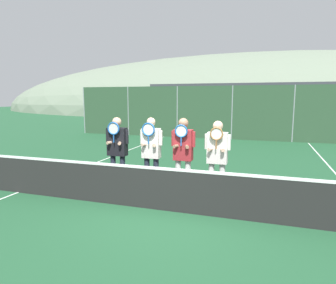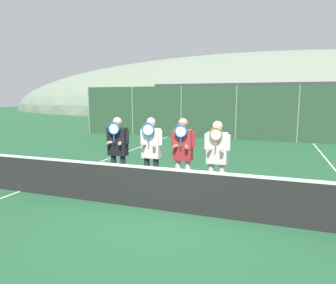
{
  "view_description": "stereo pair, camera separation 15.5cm",
  "coord_description": "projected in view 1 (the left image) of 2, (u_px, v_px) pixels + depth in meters",
  "views": [
    {
      "loc": [
        1.81,
        -5.59,
        2.32
      ],
      "look_at": [
        -0.4,
        1.12,
        1.26
      ],
      "focal_mm": 32.0,
      "sensor_mm": 36.0,
      "label": 1
    },
    {
      "loc": [
        1.96,
        -5.54,
        2.32
      ],
      "look_at": [
        -0.4,
        1.12,
        1.26
      ],
      "focal_mm": 32.0,
      "sensor_mm": 36.0,
      "label": 2
    }
  ],
  "objects": [
    {
      "name": "fence_back",
      "position": [
        232.0,
        113.0,
        16.43
      ],
      "size": [
        18.89,
        0.06,
        2.96
      ],
      "color": "gray",
      "rests_on": "ground_plane"
    },
    {
      "name": "player_center_right",
      "position": [
        183.0,
        151.0,
        6.84
      ],
      "size": [
        0.56,
        0.34,
        1.86
      ],
      "color": "white",
      "rests_on": "ground_plane"
    },
    {
      "name": "player_leftmost",
      "position": [
        117.0,
        147.0,
        7.45
      ],
      "size": [
        0.62,
        0.34,
        1.83
      ],
      "color": "#232838",
      "rests_on": "ground_plane"
    },
    {
      "name": "player_center_left",
      "position": [
        151.0,
        149.0,
        7.12
      ],
      "size": [
        0.56,
        0.34,
        1.85
      ],
      "color": "#232838",
      "rests_on": "ground_plane"
    },
    {
      "name": "player_rightmost",
      "position": [
        217.0,
        154.0,
        6.62
      ],
      "size": [
        0.57,
        0.34,
        1.81
      ],
      "color": "white",
      "rests_on": "ground_plane"
    },
    {
      "name": "car_center",
      "position": [
        317.0,
        120.0,
        17.76
      ],
      "size": [
        4.65,
        2.02,
        1.89
      ],
      "color": "navy",
      "rests_on": "ground_plane"
    },
    {
      "name": "car_far_left",
      "position": [
        157.0,
        118.0,
        20.94
      ],
      "size": [
        4.66,
        1.96,
        1.69
      ],
      "color": "#285638",
      "rests_on": "ground_plane"
    },
    {
      "name": "tennis_net",
      "position": [
        169.0,
        189.0,
        6.09
      ],
      "size": [
        10.53,
        0.09,
        1.01
      ],
      "color": "gray",
      "rests_on": "ground_plane"
    },
    {
      "name": "ground_plane",
      "position": [
        169.0,
        211.0,
        6.16
      ],
      "size": [
        120.0,
        120.0,
        0.0
      ],
      "primitive_type": "plane",
      "color": "#1E4C2D"
    },
    {
      "name": "hill_distant",
      "position": [
        256.0,
        110.0,
        53.74
      ],
      "size": [
        97.82,
        54.35,
        19.02
      ],
      "color": "slate",
      "rests_on": "ground_plane"
    },
    {
      "name": "car_left_of_center",
      "position": [
        231.0,
        119.0,
        19.5
      ],
      "size": [
        4.54,
        1.95,
        1.75
      ],
      "color": "black",
      "rests_on": "ground_plane"
    },
    {
      "name": "clubhouse_building",
      "position": [
        250.0,
        106.0,
        22.78
      ],
      "size": [
        14.23,
        5.5,
        3.28
      ],
      "color": "beige",
      "rests_on": "ground_plane"
    },
    {
      "name": "court_line_left_sideline",
      "position": [
        87.0,
        166.0,
        10.19
      ],
      "size": [
        0.05,
        16.0,
        0.01
      ],
      "primitive_type": "cube",
      "color": "white",
      "rests_on": "ground_plane"
    }
  ]
}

